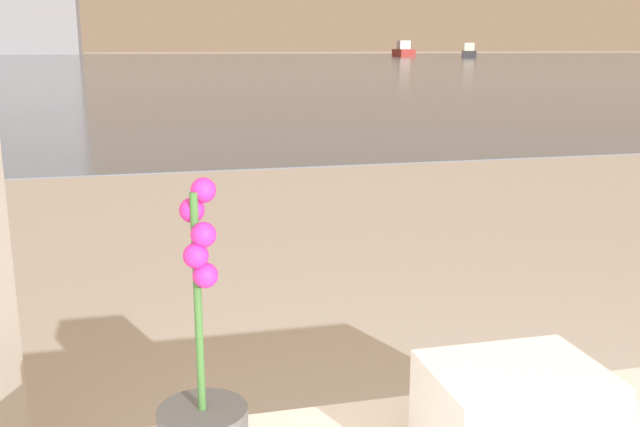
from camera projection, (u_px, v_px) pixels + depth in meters
potted_orchid at (203, 419)px, 1.10m from camera, size 0.14×0.14×0.47m
towel_stack at (514, 414)px, 1.15m from camera, size 0.28×0.21×0.16m
harbor_water at (149, 61)px, 59.11m from camera, size 180.00×110.00×0.01m
harbor_boat_0 at (403, 51)px, 83.93m from camera, size 2.26×5.09×1.85m
harbor_boat_5 at (469, 52)px, 75.88m from camera, size 2.98×4.38×1.56m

